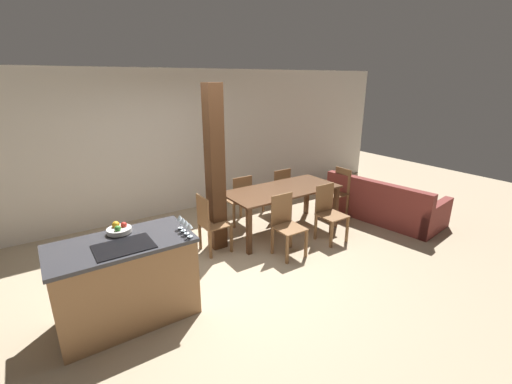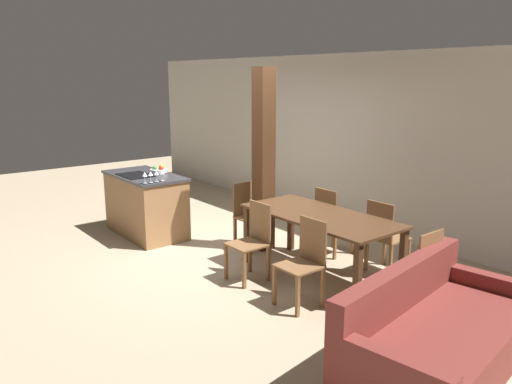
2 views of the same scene
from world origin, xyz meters
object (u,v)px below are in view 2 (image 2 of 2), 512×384
object	(u,v)px
wine_glass_middle	(151,174)
timber_post	(264,161)
kitchen_island	(146,204)
dining_table	(320,222)
wine_glass_far	(156,173)
dining_chair_near_left	(252,240)
dining_chair_far_left	(331,220)
dining_chair_foot_end	(418,272)
wine_glass_near	(145,175)
dining_chair_far_right	(385,236)
dining_chair_near_right	(304,261)
wine_glass_end	(162,172)
dining_chair_head_end	(250,214)
fruit_bowl	(159,170)
couch	(438,336)

from	to	relation	value
wine_glass_middle	timber_post	xyz separation A→B (m)	(0.97, 1.19, 0.18)
kitchen_island	dining_table	size ratio (longest dim) A/B	0.73
wine_glass_far	dining_chair_near_left	xyz separation A→B (m)	(1.71, 0.32, -0.58)
dining_chair_far_left	dining_chair_foot_end	size ratio (longest dim) A/B	1.00
wine_glass_near	dining_chair_foot_end	distance (m)	3.73
dining_chair_far_left	dining_chair_far_right	world-z (taller)	same
wine_glass_far	dining_table	distance (m)	2.40
wine_glass_far	dining_chair_near_right	size ratio (longest dim) A/B	0.17
dining_chair_near_right	kitchen_island	bearing A→B (deg)	-176.56
kitchen_island	wine_glass_end	size ratio (longest dim) A/B	9.06
dining_table	dining_chair_far_right	bearing A→B (deg)	56.81
wine_glass_near	dining_chair_foot_end	bearing A→B (deg)	18.42
kitchen_island	wine_glass_near	size ratio (longest dim) A/B	9.06
wine_glass_middle	dining_chair_head_end	bearing A→B (deg)	53.38
timber_post	kitchen_island	bearing A→B (deg)	-148.71
fruit_bowl	couch	distance (m)	4.75
kitchen_island	dining_chair_head_end	size ratio (longest dim) A/B	1.56
dining_chair_near_left	dining_chair_foot_end	size ratio (longest dim) A/B	1.00
wine_glass_end	dining_chair_near_right	distance (m)	2.66
kitchen_island	dining_chair_near_right	world-z (taller)	kitchen_island
dining_chair_near_left	dining_chair_head_end	size ratio (longest dim) A/B	1.00
timber_post	dining_chair_near_right	bearing A→B (deg)	-25.79
wine_glass_far	timber_post	size ratio (longest dim) A/B	0.06
dining_chair_near_right	timber_post	size ratio (longest dim) A/B	0.37
dining_chair_far_left	kitchen_island	bearing A→B (deg)	33.15
wine_glass_far	dining_table	xyz separation A→B (m)	(2.15, 0.99, -0.39)
dining_chair_near_left	dining_chair_head_end	bearing A→B (deg)	143.65
wine_glass_far	wine_glass_end	world-z (taller)	same
dining_chair_near_right	timber_post	distance (m)	1.95
wine_glass_end	dining_chair_far_left	size ratio (longest dim) A/B	0.17
wine_glass_far	dining_chair_far_right	world-z (taller)	wine_glass_far
dining_table	dining_chair_foot_end	world-z (taller)	dining_chair_foot_end
wine_glass_end	timber_post	bearing A→B (deg)	46.38
wine_glass_far	dining_chair_far_left	xyz separation A→B (m)	(1.71, 1.66, -0.58)
dining_chair_head_end	dining_chair_near_right	bearing A→B (deg)	-110.55
wine_glass_far	wine_glass_end	xyz separation A→B (m)	(0.00, 0.09, 0.00)
dining_chair_near_left	timber_post	distance (m)	1.32
wine_glass_end	couch	distance (m)	4.19
dining_chair_near_left	dining_chair_far_left	xyz separation A→B (m)	(0.00, 1.34, 0.00)
couch	timber_post	distance (m)	3.36
dining_chair_head_end	wine_glass_middle	bearing A→B (deg)	143.38
dining_table	wine_glass_end	bearing A→B (deg)	-157.18
wine_glass_end	dining_chair_foot_end	xyz separation A→B (m)	(3.50, 0.90, -0.58)
wine_glass_far	dining_chair_near_left	distance (m)	1.84
couch	timber_post	xyz separation A→B (m)	(-3.13, 0.72, 0.98)
dining_chair_near_right	dining_chair_far_right	distance (m)	1.34
dining_chair_near_right	dining_chair_near_left	bearing A→B (deg)	180.00
kitchen_island	dining_chair_far_left	distance (m)	2.80
kitchen_island	dining_chair_near_right	xyz separation A→B (m)	(3.22, 0.19, 0.01)
wine_glass_end	dining_table	bearing A→B (deg)	22.82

